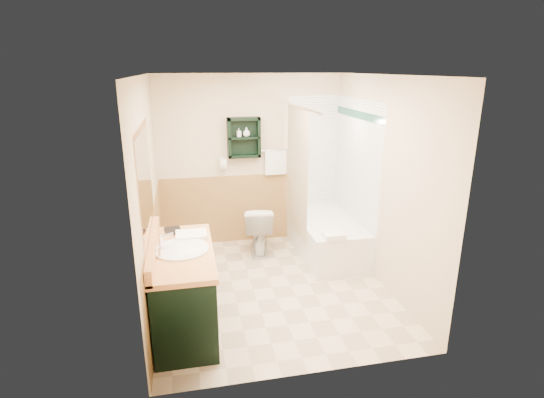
{
  "coord_description": "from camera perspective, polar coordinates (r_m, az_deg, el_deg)",
  "views": [
    {
      "loc": [
        -0.91,
        -4.35,
        2.47
      ],
      "look_at": [
        0.04,
        0.2,
        1.02
      ],
      "focal_mm": 28.0,
      "sensor_mm": 36.0,
      "label": 1
    }
  ],
  "objects": [
    {
      "name": "floor",
      "position": [
        5.09,
        -0.01,
        -11.78
      ],
      "size": [
        3.0,
        3.0,
        0.0
      ],
      "primitive_type": "plane",
      "color": "beige",
      "rests_on": "ground"
    },
    {
      "name": "back_wall",
      "position": [
        6.08,
        -2.95,
        5.18
      ],
      "size": [
        2.6,
        0.04,
        2.4
      ],
      "primitive_type": "cube",
      "color": "beige",
      "rests_on": "ground"
    },
    {
      "name": "left_wall",
      "position": [
        4.55,
        -16.49,
        0.33
      ],
      "size": [
        0.04,
        3.0,
        2.4
      ],
      "primitive_type": "cube",
      "color": "beige",
      "rests_on": "ground"
    },
    {
      "name": "right_wall",
      "position": [
        5.05,
        14.81,
        2.12
      ],
      "size": [
        0.04,
        3.0,
        2.4
      ],
      "primitive_type": "cube",
      "color": "beige",
      "rests_on": "ground"
    },
    {
      "name": "ceiling",
      "position": [
        4.45,
        -0.01,
        16.61
      ],
      "size": [
        2.6,
        3.0,
        0.04
      ],
      "primitive_type": "cube",
      "color": "white",
      "rests_on": "back_wall"
    },
    {
      "name": "wainscot_left",
      "position": [
        4.79,
        -15.36,
        -7.67
      ],
      "size": [
        2.98,
        2.98,
        1.0
      ],
      "primitive_type": null,
      "color": "#B6874A",
      "rests_on": "left_wall"
    },
    {
      "name": "wainscot_back",
      "position": [
        6.23,
        -2.8,
        -1.19
      ],
      "size": [
        2.58,
        2.58,
        1.0
      ],
      "primitive_type": null,
      "color": "#B6874A",
      "rests_on": "back_wall"
    },
    {
      "name": "mirror_frame",
      "position": [
        3.94,
        -16.69,
        2.25
      ],
      "size": [
        1.3,
        1.3,
        1.0
      ],
      "primitive_type": null,
      "color": "#976331",
      "rests_on": "left_wall"
    },
    {
      "name": "mirror_glass",
      "position": [
        3.94,
        -16.62,
        2.26
      ],
      "size": [
        1.2,
        1.2,
        0.9
      ],
      "primitive_type": null,
      "color": "white",
      "rests_on": "left_wall"
    },
    {
      "name": "tile_right",
      "position": [
        5.73,
        11.06,
        2.59
      ],
      "size": [
        1.5,
        1.5,
        2.1
      ],
      "primitive_type": null,
      "color": "white",
      "rests_on": "right_wall"
    },
    {
      "name": "tile_back",
      "position": [
        6.3,
        6.4,
        4.14
      ],
      "size": [
        0.95,
        0.95,
        2.1
      ],
      "primitive_type": null,
      "color": "white",
      "rests_on": "back_wall"
    },
    {
      "name": "tile_accent",
      "position": [
        5.58,
        11.47,
        11.06
      ],
      "size": [
        1.5,
        1.5,
        0.1
      ],
      "primitive_type": null,
      "color": "#134333",
      "rests_on": "right_wall"
    },
    {
      "name": "wall_shelf",
      "position": [
        5.89,
        -3.8,
        8.24
      ],
      "size": [
        0.45,
        0.15,
        0.55
      ],
      "primitive_type": "cube",
      "color": "black",
      "rests_on": "back_wall"
    },
    {
      "name": "hair_dryer",
      "position": [
        5.94,
        -6.64,
        4.81
      ],
      "size": [
        0.1,
        0.24,
        0.18
      ],
      "primitive_type": null,
      "color": "white",
      "rests_on": "back_wall"
    },
    {
      "name": "towel_bar",
      "position": [
        6.04,
        0.43,
        6.59
      ],
      "size": [
        0.4,
        0.06,
        0.4
      ],
      "primitive_type": null,
      "color": "silver",
      "rests_on": "back_wall"
    },
    {
      "name": "curtain_rod",
      "position": [
        5.32,
        4.02,
        12.15
      ],
      "size": [
        0.03,
        1.6,
        0.03
      ],
      "primitive_type": "cylinder",
      "rotation": [
        1.57,
        0.0,
        0.0
      ],
      "color": "silver",
      "rests_on": "back_wall"
    },
    {
      "name": "shower_curtain",
      "position": [
        5.63,
        3.36,
        3.67
      ],
      "size": [
        1.05,
        1.05,
        1.7
      ],
      "primitive_type": null,
      "color": "#BFB290",
      "rests_on": "curtain_rod"
    },
    {
      "name": "vanity",
      "position": [
        4.29,
        -11.73,
        -11.8
      ],
      "size": [
        0.59,
        1.31,
        0.83
      ],
      "primitive_type": "cube",
      "color": "black",
      "rests_on": "ground"
    },
    {
      "name": "bathtub",
      "position": [
        5.89,
        7.28,
        -4.99
      ],
      "size": [
        0.76,
        1.5,
        0.5
      ],
      "primitive_type": "cube",
      "color": "white",
      "rests_on": "ground"
    },
    {
      "name": "toilet",
      "position": [
        5.87,
        -1.81,
        -4.09
      ],
      "size": [
        0.48,
        0.73,
        0.67
      ],
      "primitive_type": "imported",
      "rotation": [
        0.0,
        0.0,
        2.99
      ],
      "color": "white",
      "rests_on": "ground"
    },
    {
      "name": "counter_towel",
      "position": [
        4.39,
        -10.81,
        -4.74
      ],
      "size": [
        0.31,
        0.24,
        0.04
      ],
      "primitive_type": "cube",
      "color": "silver",
      "rests_on": "vanity"
    },
    {
      "name": "vanity_book",
      "position": [
        4.52,
        -14.29,
        -3.11
      ],
      "size": [
        0.16,
        0.04,
        0.22
      ],
      "primitive_type": "imported",
      "rotation": [
        0.0,
        0.0,
        0.14
      ],
      "color": "black",
      "rests_on": "vanity"
    },
    {
      "name": "tub_towel",
      "position": [
        5.16,
        8.28,
        -4.89
      ],
      "size": [
        0.25,
        0.21,
        0.07
      ],
      "primitive_type": "cube",
      "color": "silver",
      "rests_on": "bathtub"
    },
    {
      "name": "soap_bottle_a",
      "position": [
        5.87,
        -4.47,
        8.61
      ],
      "size": [
        0.07,
        0.12,
        0.05
      ],
      "primitive_type": "imported",
      "rotation": [
        0.0,
        0.0,
        0.15
      ],
      "color": "white",
      "rests_on": "wall_shelf"
    },
    {
      "name": "soap_bottle_b",
      "position": [
        5.88,
        -3.46,
        8.86
      ],
      "size": [
        0.1,
        0.13,
        0.1
      ],
      "primitive_type": "imported",
      "rotation": [
        0.0,
        0.0,
        0.01
      ],
      "color": "white",
      "rests_on": "wall_shelf"
    }
  ]
}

